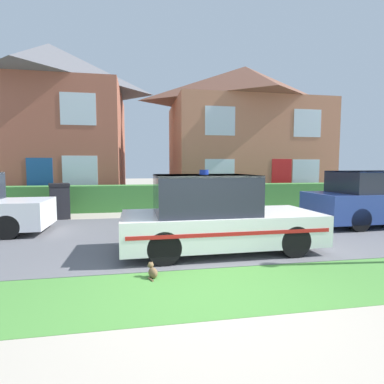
{
  "coord_description": "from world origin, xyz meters",
  "views": [
    {
      "loc": [
        -0.93,
        -3.89,
        1.76
      ],
      "look_at": [
        0.52,
        4.23,
        1.05
      ],
      "focal_mm": 28.0,
      "sensor_mm": 36.0,
      "label": 1
    }
  ],
  "objects_px": {
    "cat": "(152,272)",
    "house_right": "(244,132)",
    "neighbour_car_far": "(378,200)",
    "house_left": "(52,122)",
    "police_car": "(215,216)",
    "wheelie_bin": "(60,201)"
  },
  "relations": [
    {
      "from": "cat",
      "to": "house_right",
      "type": "distance_m",
      "value": 13.18
    },
    {
      "from": "neighbour_car_far",
      "to": "house_left",
      "type": "xyz_separation_m",
      "value": [
        -11.34,
        8.56,
        3.22
      ]
    },
    {
      "from": "cat",
      "to": "house_right",
      "type": "xyz_separation_m",
      "value": [
        5.62,
        11.38,
        3.56
      ]
    },
    {
      "from": "police_car",
      "to": "wheelie_bin",
      "type": "relative_size",
      "value": 3.43
    },
    {
      "from": "neighbour_car_far",
      "to": "house_right",
      "type": "distance_m",
      "value": 8.82
    },
    {
      "from": "cat",
      "to": "wheelie_bin",
      "type": "bearing_deg",
      "value": 1.72
    },
    {
      "from": "neighbour_car_far",
      "to": "police_car",
      "type": "bearing_deg",
      "value": -163.29
    },
    {
      "from": "house_left",
      "to": "wheelie_bin",
      "type": "relative_size",
      "value": 6.58
    },
    {
      "from": "wheelie_bin",
      "to": "neighbour_car_far",
      "type": "bearing_deg",
      "value": -33.24
    },
    {
      "from": "house_left",
      "to": "police_car",
      "type": "bearing_deg",
      "value": -60.68
    },
    {
      "from": "house_right",
      "to": "cat",
      "type": "bearing_deg",
      "value": -116.28
    },
    {
      "from": "police_car",
      "to": "house_left",
      "type": "xyz_separation_m",
      "value": [
        -5.83,
        10.38,
        3.24
      ]
    },
    {
      "from": "neighbour_car_far",
      "to": "house_left",
      "type": "height_order",
      "value": "house_left"
    },
    {
      "from": "police_car",
      "to": "house_left",
      "type": "bearing_deg",
      "value": 118.56
    },
    {
      "from": "house_left",
      "to": "wheelie_bin",
      "type": "bearing_deg",
      "value": -73.88
    },
    {
      "from": "house_left",
      "to": "house_right",
      "type": "bearing_deg",
      "value": -1.81
    },
    {
      "from": "police_car",
      "to": "neighbour_car_far",
      "type": "bearing_deg",
      "value": 17.49
    },
    {
      "from": "house_left",
      "to": "house_right",
      "type": "relative_size",
      "value": 0.95
    },
    {
      "from": "cat",
      "to": "house_right",
      "type": "height_order",
      "value": "house_right"
    },
    {
      "from": "cat",
      "to": "neighbour_car_far",
      "type": "bearing_deg",
      "value": -88.98
    },
    {
      "from": "police_car",
      "to": "wheelie_bin",
      "type": "bearing_deg",
      "value": 131.12
    },
    {
      "from": "house_left",
      "to": "wheelie_bin",
      "type": "distance_m",
      "value": 6.85
    }
  ]
}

